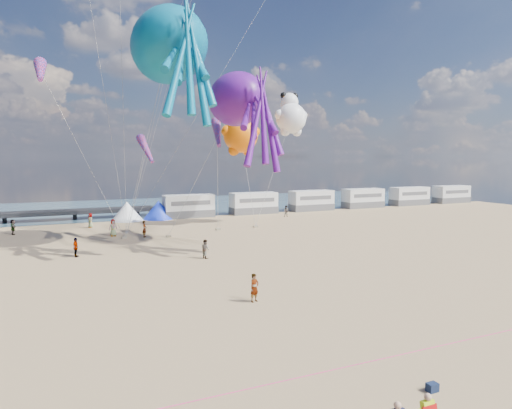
{
  "coord_description": "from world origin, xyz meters",
  "views": [
    {
      "loc": [
        -10.38,
        -18.9,
        8.07
      ],
      "look_at": [
        0.72,
        6.0,
        5.2
      ],
      "focal_mm": 32.0,
      "sensor_mm": 36.0,
      "label": 1
    }
  ],
  "objects_px": {
    "beachgoer_7": "(205,249)",
    "kite_octopus_teal": "(169,46)",
    "motorhome_5": "(451,194)",
    "kite_octopus_purple": "(237,99)",
    "sandbag_a": "(124,237)",
    "motorhome_4": "(409,196)",
    "sandbag_d": "(218,229)",
    "sandbag_e": "(127,235)",
    "tent_white": "(127,211)",
    "beachgoer_4": "(13,227)",
    "windsock_left": "(40,71)",
    "sandbag_c": "(256,227)",
    "motorhome_0": "(188,206)",
    "beachgoer_0": "(90,220)",
    "beachgoer_3": "(76,247)",
    "cooler_navy": "(432,387)",
    "motorhome_2": "(311,201)",
    "kite_panda": "(291,118)",
    "kite_teddy_orange": "(241,135)",
    "tent_blue": "(159,210)",
    "beachgoer_5": "(145,229)",
    "windsock_right": "(146,149)",
    "sandbag_b": "(169,236)",
    "motorhome_3": "(363,198)",
    "motorhome_1": "(254,203)",
    "standing_person": "(254,288)",
    "beachgoer_1": "(286,211)",
    "windsock_mid": "(217,133)"
  },
  "relations": [
    {
      "from": "motorhome_5",
      "to": "kite_octopus_purple",
      "type": "xyz_separation_m",
      "value": [
        -48.11,
        -19.14,
        11.83
      ]
    },
    {
      "from": "motorhome_0",
      "to": "kite_octopus_teal",
      "type": "distance_m",
      "value": 24.69
    },
    {
      "from": "beachgoer_0",
      "to": "beachgoer_4",
      "type": "distance_m",
      "value": 7.9
    },
    {
      "from": "tent_blue",
      "to": "motorhome_2",
      "type": "bearing_deg",
      "value": 0.0
    },
    {
      "from": "tent_white",
      "to": "cooler_navy",
      "type": "relative_size",
      "value": 10.53
    },
    {
      "from": "beachgoer_7",
      "to": "kite_octopus_teal",
      "type": "bearing_deg",
      "value": -7.12
    },
    {
      "from": "beachgoer_0",
      "to": "beachgoer_3",
      "type": "height_order",
      "value": "beachgoer_0"
    },
    {
      "from": "motorhome_2",
      "to": "beachgoer_4",
      "type": "bearing_deg",
      "value": -171.47
    },
    {
      "from": "beachgoer_1",
      "to": "windsock_mid",
      "type": "relative_size",
      "value": 0.25
    },
    {
      "from": "sandbag_a",
      "to": "kite_teddy_orange",
      "type": "distance_m",
      "value": 17.73
    },
    {
      "from": "beachgoer_0",
      "to": "windsock_mid",
      "type": "distance_m",
      "value": 18.93
    },
    {
      "from": "motorhome_1",
      "to": "motorhome_4",
      "type": "bearing_deg",
      "value": 0.0
    },
    {
      "from": "tent_white",
      "to": "motorhome_5",
      "type": "bearing_deg",
      "value": 0.0
    },
    {
      "from": "sandbag_d",
      "to": "sandbag_e",
      "type": "height_order",
      "value": "same"
    },
    {
      "from": "sandbag_c",
      "to": "kite_octopus_teal",
      "type": "height_order",
      "value": "kite_octopus_teal"
    },
    {
      "from": "beachgoer_3",
      "to": "tent_white",
      "type": "bearing_deg",
      "value": 0.51
    },
    {
      "from": "tent_blue",
      "to": "beachgoer_0",
      "type": "height_order",
      "value": "tent_blue"
    },
    {
      "from": "sandbag_e",
      "to": "beachgoer_0",
      "type": "bearing_deg",
      "value": 112.5
    },
    {
      "from": "tent_blue",
      "to": "beachgoer_5",
      "type": "height_order",
      "value": "tent_blue"
    },
    {
      "from": "motorhome_2",
      "to": "motorhome_4",
      "type": "relative_size",
      "value": 1.0
    },
    {
      "from": "motorhome_0",
      "to": "windsock_right",
      "type": "distance_m",
      "value": 17.47
    },
    {
      "from": "motorhome_1",
      "to": "beachgoer_5",
      "type": "height_order",
      "value": "motorhome_1"
    },
    {
      "from": "kite_teddy_orange",
      "to": "motorhome_1",
      "type": "bearing_deg",
      "value": 55.15
    },
    {
      "from": "beachgoer_7",
      "to": "standing_person",
      "type": "bearing_deg",
      "value": 162.11
    },
    {
      "from": "tent_white",
      "to": "beachgoer_7",
      "type": "height_order",
      "value": "tent_white"
    },
    {
      "from": "beachgoer_7",
      "to": "motorhome_4",
      "type": "bearing_deg",
      "value": -74.19
    },
    {
      "from": "beachgoer_7",
      "to": "kite_teddy_orange",
      "type": "distance_m",
      "value": 20.37
    },
    {
      "from": "kite_octopus_purple",
      "to": "sandbag_e",
      "type": "bearing_deg",
      "value": 148.24
    },
    {
      "from": "beachgoer_4",
      "to": "windsock_left",
      "type": "relative_size",
      "value": 0.24
    },
    {
      "from": "beachgoer_0",
      "to": "kite_panda",
      "type": "xyz_separation_m",
      "value": [
        22.5,
        -6.22,
        11.78
      ]
    },
    {
      "from": "tent_white",
      "to": "standing_person",
      "type": "bearing_deg",
      "value": -87.45
    },
    {
      "from": "sandbag_e",
      "to": "windsock_right",
      "type": "distance_m",
      "value": 9.15
    },
    {
      "from": "tent_blue",
      "to": "kite_panda",
      "type": "bearing_deg",
      "value": -36.95
    },
    {
      "from": "beachgoer_3",
      "to": "beachgoer_5",
      "type": "xyz_separation_m",
      "value": [
        6.76,
        7.03,
        0.03
      ]
    },
    {
      "from": "sandbag_e",
      "to": "motorhome_0",
      "type": "bearing_deg",
      "value": 49.46
    },
    {
      "from": "motorhome_5",
      "to": "sandbag_b",
      "type": "height_order",
      "value": "motorhome_5"
    },
    {
      "from": "sandbag_a",
      "to": "motorhome_4",
      "type": "bearing_deg",
      "value": 14.99
    },
    {
      "from": "motorhome_0",
      "to": "standing_person",
      "type": "distance_m",
      "value": 36.83
    },
    {
      "from": "motorhome_5",
      "to": "kite_panda",
      "type": "height_order",
      "value": "kite_panda"
    },
    {
      "from": "motorhome_4",
      "to": "beachgoer_4",
      "type": "xyz_separation_m",
      "value": [
        -58.39,
        -5.91,
        -0.7
      ]
    },
    {
      "from": "kite_octopus_purple",
      "to": "windsock_mid",
      "type": "distance_m",
      "value": 4.36
    },
    {
      "from": "tent_blue",
      "to": "cooler_navy",
      "type": "height_order",
      "value": "tent_blue"
    },
    {
      "from": "sandbag_c",
      "to": "kite_teddy_orange",
      "type": "xyz_separation_m",
      "value": [
        -0.82,
        2.41,
        10.44
      ]
    },
    {
      "from": "motorhome_3",
      "to": "beachgoer_0",
      "type": "bearing_deg",
      "value": -174.21
    },
    {
      "from": "motorhome_2",
      "to": "motorhome_5",
      "type": "relative_size",
      "value": 1.0
    },
    {
      "from": "motorhome_0",
      "to": "beachgoer_3",
      "type": "bearing_deg",
      "value": -126.77
    },
    {
      "from": "motorhome_1",
      "to": "beachgoer_1",
      "type": "distance_m",
      "value": 5.68
    },
    {
      "from": "motorhome_0",
      "to": "sandbag_d",
      "type": "xyz_separation_m",
      "value": [
        0.02,
        -11.83,
        -1.39
      ]
    },
    {
      "from": "motorhome_5",
      "to": "standing_person",
      "type": "distance_m",
      "value": 64.95
    },
    {
      "from": "cooler_navy",
      "to": "sandbag_d",
      "type": "height_order",
      "value": "cooler_navy"
    }
  ]
}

